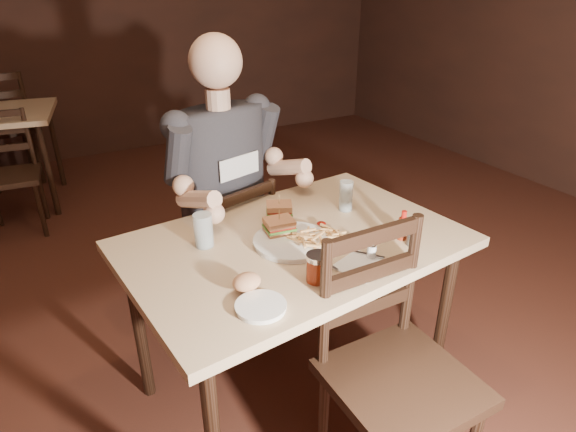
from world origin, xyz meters
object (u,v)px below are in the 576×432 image
main_table (294,256)px  chair_far (227,256)px  glass_right (346,196)px  dinner_plate (292,242)px  bg_chair_far (3,129)px  glass_left (203,230)px  side_plate (261,307)px  bg_chair_near (9,177)px  chair_near (402,382)px  hot_sauce (403,225)px  diner (228,157)px  syrup_dispenser (317,268)px

main_table → chair_far: 0.63m
chair_far → glass_right: size_ratio=6.31×
chair_far → dinner_plate: (0.04, -0.59, 0.36)m
bg_chair_far → glass_left: bg_chair_far is taller
glass_left → side_plate: bearing=-88.4°
side_plate → bg_chair_far: bearing=100.4°
bg_chair_near → glass_left: glass_left is taller
main_table → glass_left: (-0.32, 0.12, 0.14)m
chair_near → bg_chair_near: size_ratio=1.13×
glass_right → main_table: bearing=-159.6°
bg_chair_near → main_table: bearing=-60.3°
glass_left → hot_sauce: bearing=-25.1°
main_table → bg_chair_far: bearing=106.3°
bg_chair_far → bg_chair_near: bearing=79.4°
dinner_plate → bg_chair_near: bearing=112.6°
diner → dinner_plate: 0.57m
glass_right → chair_far: bearing=132.0°
bg_chair_far → glass_right: bg_chair_far is taller
hot_sauce → syrup_dispenser: 0.45m
bg_chair_far → side_plate: bearing=89.8°
hot_sauce → main_table: bearing=151.6°
syrup_dispenser → chair_near: bearing=-67.0°
glass_right → dinner_plate: bearing=-156.8°
side_plate → chair_near: bearing=-31.5°
glass_right → syrup_dispenser: (-0.40, -0.40, -0.02)m
chair_near → dinner_plate: bearing=101.7°
bg_chair_far → diner: 3.07m
glass_right → syrup_dispenser: glass_right is taller
glass_right → hot_sauce: (0.04, -0.32, -0.01)m
chair_near → glass_left: chair_near is taller
bg_chair_far → chair_far: bearing=97.5°
chair_far → glass_left: glass_left is taller
diner → chair_far: bearing=90.0°
bg_chair_near → glass_left: 2.31m
diner → syrup_dispenser: bearing=-107.1°
dinner_plate → glass_left: glass_left is taller
diner → hot_sauce: size_ratio=8.80×
bg_chair_far → side_plate: (0.69, -3.72, 0.28)m
side_plate → syrup_dispenser: bearing=11.7°
diner → hot_sauce: diner is taller
chair_near → hot_sauce: chair_near is taller
chair_far → glass_left: (-0.25, -0.44, 0.41)m
bg_chair_near → hot_sauce: (1.36, -2.49, 0.40)m
diner → side_plate: (-0.25, -0.84, -0.18)m
main_table → bg_chair_near: 2.51m
dinner_plate → glass_left: (-0.30, 0.15, 0.06)m
glass_right → side_plate: 0.78m
bg_chair_near → dinner_plate: (0.97, -2.32, 0.35)m
dinner_plate → glass_right: glass_right is taller
syrup_dispenser → glass_right: bearing=39.5°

